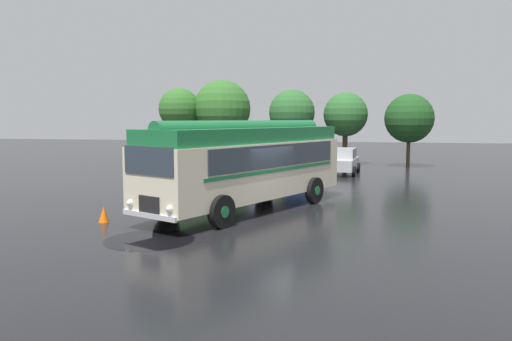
# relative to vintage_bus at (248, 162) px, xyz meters

# --- Properties ---
(ground_plane) EXTENTS (120.00, 120.00, 0.00)m
(ground_plane) POSITION_rel_vintage_bus_xyz_m (0.57, -0.68, -1.89)
(ground_plane) COLOR black
(vintage_bus) EXTENTS (6.44, 10.19, 3.49)m
(vintage_bus) POSITION_rel_vintage_bus_xyz_m (0.00, 0.00, 0.00)
(vintage_bus) COLOR beige
(vintage_bus) RESTS_ON ground
(car_near_left) EXTENTS (2.30, 4.36, 1.66)m
(car_near_left) POSITION_rel_vintage_bus_xyz_m (-5.20, 13.99, -1.05)
(car_near_left) COLOR #B7BABF
(car_near_left) RESTS_ON ground
(car_mid_left) EXTENTS (2.33, 4.37, 1.66)m
(car_mid_left) POSITION_rel_vintage_bus_xyz_m (-2.47, 14.19, -1.05)
(car_mid_left) COLOR navy
(car_mid_left) RESTS_ON ground
(car_mid_right) EXTENTS (2.04, 4.24, 1.66)m
(car_mid_right) POSITION_rel_vintage_bus_xyz_m (0.33, 14.02, -1.05)
(car_mid_right) COLOR navy
(car_mid_right) RESTS_ON ground
(car_far_right) EXTENTS (2.26, 4.34, 1.66)m
(car_far_right) POSITION_rel_vintage_bus_xyz_m (3.12, 13.75, -1.05)
(car_far_right) COLOR #B7BABF
(car_far_right) RESTS_ON ground
(tree_far_left) EXTENTS (3.26, 3.26, 5.95)m
(tree_far_left) POSITION_rel_vintage_bus_xyz_m (-9.80, 18.40, 2.40)
(tree_far_left) COLOR #4C3823
(tree_far_left) RESTS_ON ground
(tree_left_of_centre) EXTENTS (4.50, 4.50, 6.59)m
(tree_left_of_centre) POSITION_rel_vintage_bus_xyz_m (-6.56, 19.36, 2.47)
(tree_left_of_centre) COLOR #4C3823
(tree_left_of_centre) RESTS_ON ground
(tree_centre) EXTENTS (3.51, 3.51, 5.78)m
(tree_centre) POSITION_rel_vintage_bus_xyz_m (-0.94, 19.35, 2.16)
(tree_centre) COLOR #4C3823
(tree_centre) RESTS_ON ground
(tree_right_of_centre) EXTENTS (3.36, 3.36, 5.56)m
(tree_right_of_centre) POSITION_rel_vintage_bus_xyz_m (3.02, 20.09, 1.99)
(tree_right_of_centre) COLOR #4C3823
(tree_right_of_centre) RESTS_ON ground
(tree_far_right) EXTENTS (3.57, 3.57, 5.37)m
(tree_far_right) POSITION_rel_vintage_bus_xyz_m (7.58, 19.39, 1.72)
(tree_far_right) COLOR #4C3823
(tree_far_right) RESTS_ON ground
(traffic_cone) EXTENTS (0.36, 0.36, 0.55)m
(traffic_cone) POSITION_rel_vintage_bus_xyz_m (-4.34, -3.29, -1.62)
(traffic_cone) COLOR orange
(traffic_cone) RESTS_ON ground
(puddle_patch) EXTENTS (2.65, 2.65, 0.01)m
(puddle_patch) POSITION_rel_vintage_bus_xyz_m (-1.75, -5.32, -1.89)
(puddle_patch) COLOR black
(puddle_patch) RESTS_ON ground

